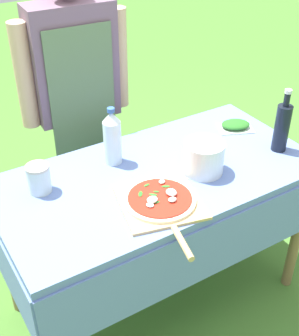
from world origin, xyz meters
name	(u,v)px	position (x,y,z in m)	size (l,w,h in m)	color
ground_plane	(156,294)	(0.00, 0.00, 0.00)	(12.00, 12.00, 0.00)	#477A2D
prep_table	(158,192)	(0.00, 0.00, 0.65)	(1.39, 0.72, 0.76)	#607AB7
person_cook	(76,90)	(-0.07, 0.66, 0.90)	(0.57, 0.21, 1.52)	#333D56
pizza_on_peel	(161,202)	(-0.11, -0.19, 0.77)	(0.37, 0.50, 0.06)	tan
oil_bottle	(282,127)	(0.57, -0.13, 0.88)	(0.07, 0.07, 0.30)	black
water_bottle	(112,137)	(-0.12, 0.18, 0.88)	(0.08, 0.08, 0.26)	silver
herb_container	(236,125)	(0.53, 0.13, 0.78)	(0.20, 0.18, 0.04)	silver
mixing_tub	(204,157)	(0.17, -0.09, 0.83)	(0.17, 0.17, 0.14)	silver
sauce_jar	(39,180)	(-0.47, 0.14, 0.81)	(0.09, 0.09, 0.12)	silver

